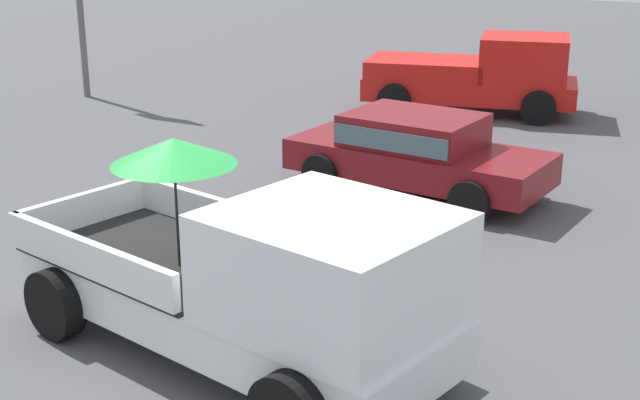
{
  "coord_description": "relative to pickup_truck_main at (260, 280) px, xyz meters",
  "views": [
    {
      "loc": [
        4.93,
        -7.05,
        4.58
      ],
      "look_at": [
        -0.07,
        2.13,
        1.1
      ],
      "focal_mm": 49.78,
      "sensor_mm": 36.0,
      "label": 1
    }
  ],
  "objects": [
    {
      "name": "ground_plane",
      "position": [
        -0.45,
        0.1,
        -0.98
      ],
      "size": [
        80.0,
        80.0,
        0.0
      ],
      "primitive_type": "plane",
      "color": "#4C4C4F"
    },
    {
      "name": "pickup_truck_far",
      "position": [
        -1.99,
        12.6,
        -0.1
      ],
      "size": [
        5.09,
        3.06,
        1.8
      ],
      "rotation": [
        0.0,
        0.0,
        0.25
      ],
      "color": "black",
      "rests_on": "ground"
    },
    {
      "name": "parked_sedan_near",
      "position": [
        -0.9,
        6.28,
        -0.24
      ],
      "size": [
        4.44,
        2.27,
        1.33
      ],
      "rotation": [
        0.0,
        0.0,
        -0.09
      ],
      "color": "black",
      "rests_on": "ground"
    },
    {
      "name": "pickup_truck_main",
      "position": [
        0.0,
        0.0,
        0.0
      ],
      "size": [
        5.32,
        3.06,
        2.3
      ],
      "rotation": [
        0.0,
        0.0,
        -0.2
      ],
      "color": "black",
      "rests_on": "ground"
    }
  ]
}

